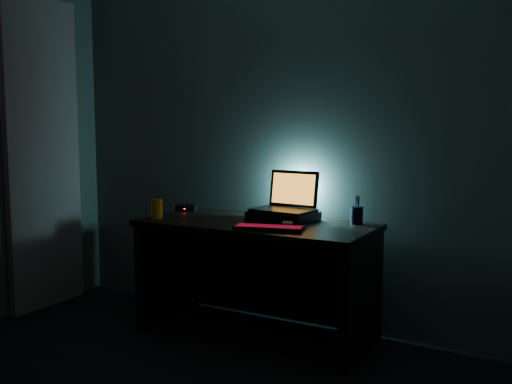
# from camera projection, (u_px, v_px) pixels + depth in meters

# --- Properties ---
(room) EXTENTS (3.50, 4.00, 2.50)m
(room) POSITION_uv_depth(u_px,v_px,m) (50.00, 153.00, 2.18)
(room) COLOR black
(room) RESTS_ON ground
(desk) EXTENTS (1.50, 0.70, 0.75)m
(desk) POSITION_uv_depth(u_px,v_px,m) (260.00, 260.00, 3.71)
(desk) COLOR black
(desk) RESTS_ON ground
(curtain) EXTENTS (0.06, 0.65, 2.30)m
(curtain) POSITION_uv_depth(u_px,v_px,m) (43.00, 155.00, 4.25)
(curtain) COLOR beige
(curtain) RESTS_ON ground
(riser) EXTENTS (0.43, 0.34, 0.06)m
(riser) POSITION_uv_depth(u_px,v_px,m) (283.00, 216.00, 3.68)
(riser) COLOR black
(riser) RESTS_ON desk
(laptop) EXTENTS (0.40, 0.32, 0.26)m
(laptop) POSITION_uv_depth(u_px,v_px,m) (287.00, 202.00, 3.71)
(laptop) COLOR black
(laptop) RESTS_ON riser
(keyboard) EXTENTS (0.43, 0.23, 0.03)m
(keyboard) POSITION_uv_depth(u_px,v_px,m) (269.00, 228.00, 3.35)
(keyboard) COLOR black
(keyboard) RESTS_ON desk
(mousepad) EXTENTS (0.28, 0.27, 0.00)m
(mousepad) POSITION_uv_depth(u_px,v_px,m) (288.00, 227.00, 3.45)
(mousepad) COLOR #0B2650
(mousepad) RESTS_ON desk
(mouse) EXTENTS (0.09, 0.12, 0.03)m
(mouse) POSITION_uv_depth(u_px,v_px,m) (288.00, 224.00, 3.45)
(mouse) COLOR gray
(mouse) RESTS_ON mousepad
(pen_cup) EXTENTS (0.10, 0.10, 0.11)m
(pen_cup) POSITION_uv_depth(u_px,v_px,m) (357.00, 215.00, 3.55)
(pen_cup) COLOR black
(pen_cup) RESTS_ON desk
(juice_glass) EXTENTS (0.09, 0.09, 0.13)m
(juice_glass) POSITION_uv_depth(u_px,v_px,m) (157.00, 209.00, 3.78)
(juice_glass) COLOR gold
(juice_glass) RESTS_ON desk
(router) EXTENTS (0.17, 0.15, 0.05)m
(router) POSITION_uv_depth(u_px,v_px,m) (187.00, 208.00, 4.13)
(router) COLOR black
(router) RESTS_ON desk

